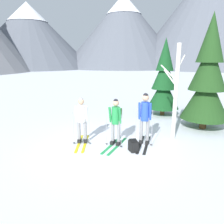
% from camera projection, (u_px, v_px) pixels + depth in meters
% --- Properties ---
extents(ground_plane, '(400.00, 400.00, 0.00)m').
position_uv_depth(ground_plane, '(111.00, 144.00, 7.64)').
color(ground_plane, white).
extents(skier_in_white, '(0.60, 1.65, 1.63)m').
position_uv_depth(skier_in_white, '(82.00, 118.00, 7.54)').
color(skier_in_white, yellow).
rests_on(skier_in_white, ground).
extents(skier_in_green, '(1.14, 1.54, 1.62)m').
position_uv_depth(skier_in_green, '(116.00, 120.00, 7.35)').
color(skier_in_green, green).
rests_on(skier_in_green, ground).
extents(skier_in_blue, '(0.97, 1.65, 1.80)m').
position_uv_depth(skier_in_blue, '(145.00, 116.00, 7.41)').
color(skier_in_blue, black).
rests_on(skier_in_blue, ground).
extents(pine_tree_near, '(1.62, 1.62, 3.91)m').
position_uv_depth(pine_tree_near, '(164.00, 81.00, 11.07)').
color(pine_tree_near, '#51381E').
rests_on(pine_tree_near, ground).
extents(pine_tree_mid, '(1.93, 1.93, 4.66)m').
position_uv_depth(pine_tree_mid, '(208.00, 78.00, 8.80)').
color(pine_tree_mid, '#51381E').
rests_on(pine_tree_mid, ground).
extents(pine_tree_far, '(1.45, 1.45, 3.51)m').
position_uv_depth(pine_tree_far, '(205.00, 83.00, 11.83)').
color(pine_tree_far, '#51381E').
rests_on(pine_tree_far, ground).
extents(birch_tree_tall, '(0.80, 0.96, 3.43)m').
position_uv_depth(birch_tree_tall, '(176.00, 91.00, 7.72)').
color(birch_tree_tall, silver).
rests_on(birch_tree_tall, ground).
extents(backpack_on_snow_front, '(0.29, 0.36, 0.38)m').
position_uv_depth(backpack_on_snow_front, '(133.00, 146.00, 7.00)').
color(backpack_on_snow_front, black).
rests_on(backpack_on_snow_front, ground).
extents(mountain_ridge_distant, '(112.91, 55.49, 29.61)m').
position_uv_depth(mountain_ridge_distant, '(87.00, 16.00, 55.96)').
color(mountain_ridge_distant, gray).
rests_on(mountain_ridge_distant, ground).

